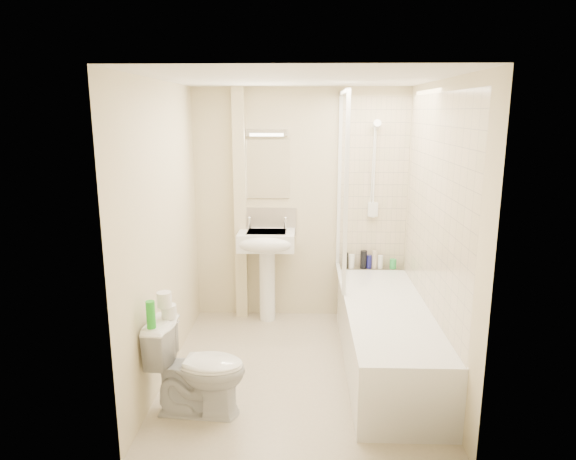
{
  "coord_description": "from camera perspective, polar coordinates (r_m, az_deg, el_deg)",
  "views": [
    {
      "loc": [
        0.04,
        -4.02,
        2.16
      ],
      "look_at": [
        -0.1,
        0.2,
        1.18
      ],
      "focal_mm": 32.0,
      "sensor_mm": 36.0,
      "label": 1
    }
  ],
  "objects": [
    {
      "name": "mirror",
      "position": [
        5.3,
        -2.31,
        6.77
      ],
      "size": [
        0.46,
        0.01,
        0.6
      ],
      "primitive_type": "cube",
      "color": "white",
      "rests_on": "wall_back"
    },
    {
      "name": "bottle_blue",
      "position": [
        5.44,
        8.99,
        -3.52
      ],
      "size": [
        0.05,
        0.05,
        0.14
      ],
      "primitive_type": "cylinder",
      "color": "navy",
      "rests_on": "bathtub"
    },
    {
      "name": "bottle_black_a",
      "position": [
        5.42,
        6.38,
        -3.39
      ],
      "size": [
        0.06,
        0.06,
        0.17
      ],
      "primitive_type": "cylinder",
      "color": "black",
      "rests_on": "bathtub"
    },
    {
      "name": "splashback",
      "position": [
        5.39,
        -2.26,
        0.95
      ],
      "size": [
        0.6,
        0.02,
        0.3
      ],
      "primitive_type": "cube",
      "color": "beige",
      "rests_on": "wall_back"
    },
    {
      "name": "pedestal_sink",
      "position": [
        5.23,
        -2.4,
        -2.32
      ],
      "size": [
        0.57,
        0.51,
        1.1
      ],
      "color": "white",
      "rests_on": "ground"
    },
    {
      "name": "shower_fixture",
      "position": [
        5.29,
        9.56,
        6.22
      ],
      "size": [
        0.1,
        0.16,
        0.99
      ],
      "color": "white",
      "rests_on": "wall_back"
    },
    {
      "name": "green_bottle",
      "position": [
        3.68,
        -15.0,
        -9.08
      ],
      "size": [
        0.06,
        0.06,
        0.19
      ],
      "primitive_type": "cylinder",
      "color": "green",
      "rests_on": "toilet"
    },
    {
      "name": "wall_left",
      "position": [
        4.28,
        -13.64,
        -0.26
      ],
      "size": [
        0.02,
        2.5,
        2.4
      ],
      "primitive_type": "cube",
      "color": "beige",
      "rests_on": "ground"
    },
    {
      "name": "tile_right",
      "position": [
        4.27,
        16.02,
        2.66
      ],
      "size": [
        0.01,
        2.1,
        1.75
      ],
      "primitive_type": "cube",
      "color": "beige",
      "rests_on": "wall_right"
    },
    {
      "name": "shower_screen",
      "position": [
        4.88,
        6.06,
        4.63
      ],
      "size": [
        0.04,
        0.92,
        1.8
      ],
      "color": "white",
      "rests_on": "bathtub"
    },
    {
      "name": "wall_right",
      "position": [
        4.27,
        16.18,
        -0.47
      ],
      "size": [
        0.02,
        2.5,
        2.4
      ],
      "primitive_type": "cube",
      "color": "beige",
      "rests_on": "ground"
    },
    {
      "name": "tile_back",
      "position": [
        5.35,
        9.47,
        5.0
      ],
      "size": [
        0.7,
        0.01,
        1.75
      ],
      "primitive_type": "cube",
      "color": "beige",
      "rests_on": "wall_back"
    },
    {
      "name": "wall_back",
      "position": [
        5.35,
        1.37,
        2.73
      ],
      "size": [
        2.2,
        0.02,
        2.4
      ],
      "primitive_type": "cube",
      "color": "beige",
      "rests_on": "ground"
    },
    {
      "name": "ceiling",
      "position": [
        4.02,
        1.32,
        16.49
      ],
      "size": [
        2.2,
        2.5,
        0.02
      ],
      "primitive_type": "cube",
      "color": "white",
      "rests_on": "wall_back"
    },
    {
      "name": "bottle_white_a",
      "position": [
        5.42,
        7.07,
        -3.49
      ],
      "size": [
        0.06,
        0.06,
        0.15
      ],
      "primitive_type": "cylinder",
      "color": "white",
      "rests_on": "bathtub"
    },
    {
      "name": "floor",
      "position": [
        4.56,
        1.16,
        -15.2
      ],
      "size": [
        2.5,
        2.5,
        0.0
      ],
      "primitive_type": "plane",
      "color": "beige",
      "rests_on": "ground"
    },
    {
      "name": "bathtub",
      "position": [
        4.54,
        10.89,
        -11.51
      ],
      "size": [
        0.7,
        2.1,
        0.55
      ],
      "color": "white",
      "rests_on": "ground"
    },
    {
      "name": "toilet_roll_lower",
      "position": [
        3.85,
        -13.1,
        -8.78
      ],
      "size": [
        0.11,
        0.11,
        0.09
      ],
      "primitive_type": "cylinder",
      "color": "white",
      "rests_on": "toilet"
    },
    {
      "name": "bottle_black_b",
      "position": [
        5.43,
        8.39,
        -3.27
      ],
      "size": [
        0.07,
        0.07,
        0.19
      ],
      "primitive_type": "cylinder",
      "color": "black",
      "rests_on": "bathtub"
    },
    {
      "name": "bottle_green",
      "position": [
        5.49,
        11.59,
        -3.71
      ],
      "size": [
        0.07,
        0.07,
        0.1
      ],
      "primitive_type": "cylinder",
      "color": "green",
      "rests_on": "bathtub"
    },
    {
      "name": "bottle_cream",
      "position": [
        5.44,
        9.59,
        -3.27
      ],
      "size": [
        0.05,
        0.05,
        0.19
      ],
      "primitive_type": "cylinder",
      "color": "#C6B599",
      "rests_on": "bathtub"
    },
    {
      "name": "toilet_roll_upper",
      "position": [
        3.79,
        -13.58,
        -7.51
      ],
      "size": [
        0.11,
        0.11,
        0.11
      ],
      "primitive_type": "cylinder",
      "color": "white",
      "rests_on": "toilet_roll_lower"
    },
    {
      "name": "toilet",
      "position": [
        3.89,
        -9.96,
        -14.83
      ],
      "size": [
        0.51,
        0.76,
        0.7
      ],
      "primitive_type": "imported",
      "rotation": [
        0.0,
        0.0,
        1.48
      ],
      "color": "white",
      "rests_on": "ground"
    },
    {
      "name": "strip_light",
      "position": [
        5.25,
        -2.37,
        10.76
      ],
      "size": [
        0.42,
        0.07,
        0.07
      ],
      "primitive_type": "cube",
      "color": "silver",
      "rests_on": "wall_back"
    },
    {
      "name": "bottle_white_b",
      "position": [
        5.46,
        10.2,
        -3.52
      ],
      "size": [
        0.05,
        0.05,
        0.14
      ],
      "primitive_type": "cylinder",
      "color": "white",
      "rests_on": "bathtub"
    },
    {
      "name": "pipe_boxing",
      "position": [
        5.34,
        -5.32,
        2.64
      ],
      "size": [
        0.12,
        0.12,
        2.4
      ],
      "primitive_type": "cube",
      "color": "beige",
      "rests_on": "ground"
    }
  ]
}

